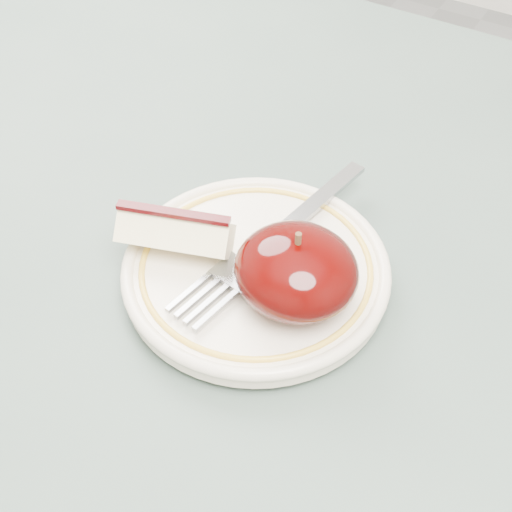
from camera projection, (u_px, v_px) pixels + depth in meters
The scene contains 5 objects.
table at pixel (205, 377), 0.55m from camera, with size 0.90×0.90×0.75m.
plate at pixel (256, 270), 0.48m from camera, with size 0.18×0.18×0.02m.
apple_half at pixel (296, 271), 0.45m from camera, with size 0.08×0.08×0.06m.
apple_wedge at pixel (175, 232), 0.48m from camera, with size 0.08×0.06×0.04m.
fork at pixel (273, 240), 0.49m from camera, with size 0.05×0.20×0.00m.
Camera 1 is at (0.19, -0.24, 1.12)m, focal length 50.00 mm.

